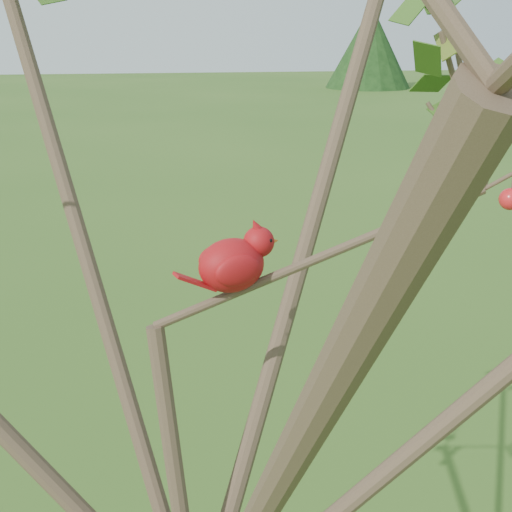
# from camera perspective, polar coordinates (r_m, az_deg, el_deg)

# --- Properties ---
(crabapple_tree) EXTENTS (2.35, 2.05, 2.95)m
(crabapple_tree) POSITION_cam_1_polar(r_m,az_deg,el_deg) (1.04, -5.20, -0.36)
(crabapple_tree) COLOR #483726
(crabapple_tree) RESTS_ON ground
(cardinal) EXTENTS (0.20, 0.13, 0.14)m
(cardinal) POSITION_cam_1_polar(r_m,az_deg,el_deg) (1.17, -1.88, -0.53)
(cardinal) COLOR #A00D18
(cardinal) RESTS_ON ground
(distant_trees) EXTENTS (36.60, 14.43, 3.53)m
(distant_trees) POSITION_cam_1_polar(r_m,az_deg,el_deg) (23.96, -11.93, 16.79)
(distant_trees) COLOR #483726
(distant_trees) RESTS_ON ground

